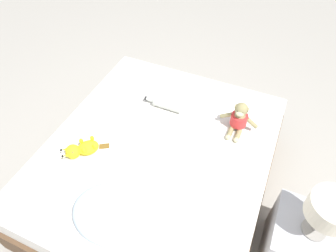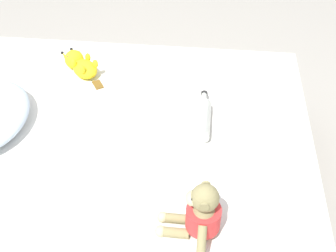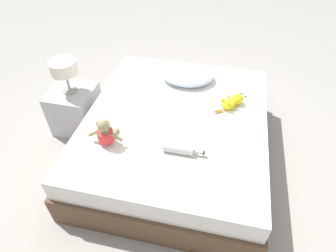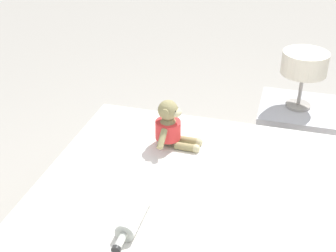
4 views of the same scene
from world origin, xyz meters
name	(u,v)px [view 2 (image 2 of 4)]	position (x,y,z in m)	size (l,w,h in m)	color
ground_plane	(119,203)	(0.00, 0.00, 0.00)	(16.00, 16.00, 0.00)	#9E998E
bed	(115,172)	(0.00, 0.00, 0.24)	(1.57, 1.83, 0.49)	brown
plush_monkey	(200,214)	(-0.46, -0.42, 0.58)	(0.29, 0.23, 0.24)	#8E8456
plush_yellow_creature	(80,65)	(0.46, 0.25, 0.53)	(0.27, 0.27, 0.10)	yellow
glass_bottle	(202,119)	(0.11, -0.40, 0.52)	(0.31, 0.07, 0.07)	#B7BCB2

